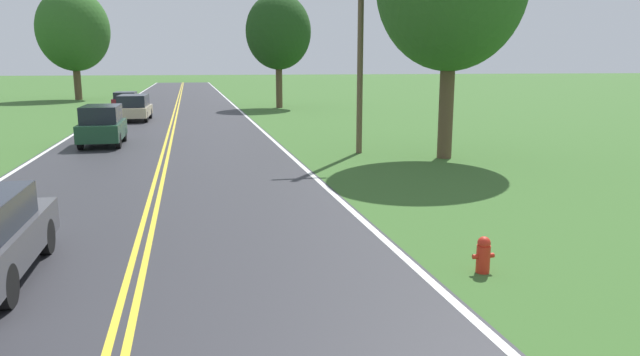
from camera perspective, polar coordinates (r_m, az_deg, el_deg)
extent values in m
cylinder|color=red|center=(10.65, 16.00, -7.79)|extent=(0.24, 0.24, 0.50)
sphere|color=red|center=(10.56, 16.08, -6.25)|extent=(0.23, 0.23, 0.23)
cylinder|color=red|center=(10.71, 16.78, -7.41)|extent=(0.08, 0.09, 0.09)
cylinder|color=red|center=(10.56, 15.23, -7.60)|extent=(0.08, 0.09, 0.09)
cylinder|color=brown|center=(23.68, 4.06, 13.49)|extent=(0.24, 0.24, 9.11)
cylinder|color=brown|center=(48.85, -4.11, 9.37)|extent=(0.54, 0.54, 3.99)
ellipsoid|color=#1E4219|center=(48.89, -4.18, 14.40)|extent=(5.42, 5.42, 6.23)
cylinder|color=brown|center=(22.91, 12.51, 7.20)|extent=(0.57, 0.57, 4.22)
cylinder|color=brown|center=(64.72, -23.10, 8.98)|extent=(0.72, 0.72, 3.99)
ellipsoid|color=#2D5B23|center=(64.79, -23.45, 13.43)|extent=(7.16, 7.16, 8.23)
cylinder|color=black|center=(12.40, -25.72, -5.31)|extent=(0.20, 0.69, 0.69)
cylinder|color=black|center=(10.00, -28.90, -9.49)|extent=(0.20, 0.69, 0.69)
cylinder|color=black|center=(29.18, -22.08, 4.02)|extent=(0.20, 0.72, 0.71)
cylinder|color=black|center=(28.97, -19.02, 4.18)|extent=(0.20, 0.72, 0.71)
cylinder|color=black|center=(26.79, -22.86, 3.37)|extent=(0.20, 0.72, 0.71)
cylinder|color=black|center=(26.57, -19.53, 3.55)|extent=(0.20, 0.72, 0.71)
cube|color=#1E472D|center=(27.83, -20.91, 4.48)|extent=(1.78, 3.94, 0.75)
cube|color=#1E232D|center=(27.76, -21.02, 6.01)|extent=(1.56, 2.76, 0.74)
cylinder|color=black|center=(40.89, -19.05, 6.09)|extent=(0.23, 0.71, 0.71)
cylinder|color=black|center=(40.68, -16.61, 6.21)|extent=(0.23, 0.71, 0.71)
cylinder|color=black|center=(38.21, -19.61, 5.73)|extent=(0.23, 0.71, 0.71)
cylinder|color=black|center=(37.99, -17.00, 5.86)|extent=(0.23, 0.71, 0.71)
cube|color=#C1B28E|center=(39.41, -18.09, 6.38)|extent=(2.10, 4.45, 0.62)
cube|color=#1E232D|center=(39.36, -18.15, 7.37)|extent=(1.82, 3.13, 0.74)
cylinder|color=black|center=(52.49, -19.65, 7.05)|extent=(0.20, 0.64, 0.64)
cylinder|color=black|center=(52.31, -17.75, 7.15)|extent=(0.20, 0.64, 0.64)
cylinder|color=black|center=(50.33, -19.94, 6.87)|extent=(0.20, 0.64, 0.64)
cylinder|color=black|center=(50.14, -17.96, 6.98)|extent=(0.20, 0.64, 0.64)
cube|color=maroon|center=(51.30, -18.84, 7.27)|extent=(1.95, 3.53, 0.53)
cube|color=#1E232D|center=(51.27, -18.88, 7.86)|extent=(1.71, 2.47, 0.52)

